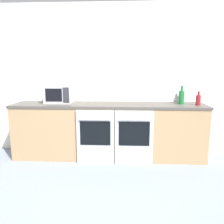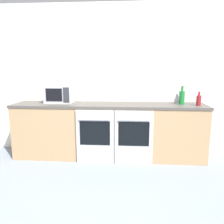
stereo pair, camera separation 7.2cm
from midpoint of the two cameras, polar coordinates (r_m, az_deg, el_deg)
The scene contains 9 objects.
ground_plane at distance 2.45m, azimuth -4.61°, elevation -26.27°, with size 16.00×16.00×0.00m, color gray.
wall_back at distance 3.93m, azimuth -1.13°, elevation 8.31°, with size 10.00×0.06×2.60m.
counter_back at distance 3.75m, azimuth -1.43°, elevation -4.84°, with size 3.20×0.61×0.92m.
oven_left at distance 3.47m, azimuth -4.96°, elevation -6.47°, with size 0.60×0.06×0.87m.
oven_right at distance 3.45m, azimuth 5.17°, elevation -6.63°, with size 0.60×0.06×0.87m.
microwave at distance 3.85m, azimuth -14.20°, elevation 4.60°, with size 0.45×0.33×0.31m.
bottle_red at distance 3.74m, azimuth 21.10°, elevation 2.99°, with size 0.08×0.08×0.22m.
bottle_green at distance 3.77m, azimuth 17.16°, elevation 3.76°, with size 0.09×0.09×0.30m.
bottle_blue at distance 3.95m, azimuth 17.10°, elevation 3.82°, with size 0.07×0.07×0.26m.
Camera 1 is at (0.24, -1.94, 1.48)m, focal length 35.00 mm.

